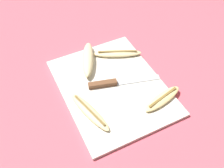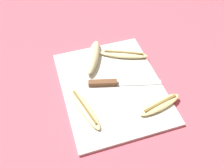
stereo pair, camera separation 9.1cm
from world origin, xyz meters
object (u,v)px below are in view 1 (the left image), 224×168
at_px(banana_ripe_center, 117,53).
at_px(banana_soft_right, 88,59).
at_px(banana_mellow_near, 90,112).
at_px(banana_golden_short, 162,99).
at_px(knife, 111,83).

bearing_deg(banana_ripe_center, banana_soft_right, -95.21).
bearing_deg(banana_soft_right, banana_ripe_center, 84.79).
height_order(banana_mellow_near, banana_ripe_center, banana_ripe_center).
xyz_separation_m(banana_golden_short, banana_ripe_center, (-0.26, -0.03, 0.00)).
distance_m(banana_mellow_near, banana_golden_short, 0.24).
distance_m(banana_golden_short, banana_ripe_center, 0.27).
xyz_separation_m(knife, banana_golden_short, (0.14, 0.12, 0.00)).
bearing_deg(knife, banana_mellow_near, -40.27).
height_order(knife, banana_soft_right, banana_soft_right).
bearing_deg(banana_mellow_near, banana_soft_right, 157.95).
height_order(banana_golden_short, banana_ripe_center, banana_ripe_center).
relative_size(knife, banana_ripe_center, 1.36).
relative_size(knife, banana_soft_right, 1.37).
bearing_deg(banana_golden_short, knife, -138.66).
distance_m(banana_mellow_near, banana_ripe_center, 0.29).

